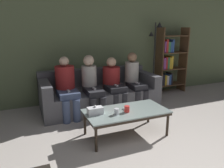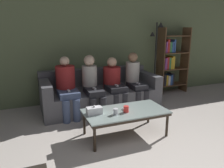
% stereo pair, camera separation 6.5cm
% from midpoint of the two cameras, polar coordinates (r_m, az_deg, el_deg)
% --- Properties ---
extents(wall_back, '(12.00, 0.06, 2.60)m').
position_cam_midpoint_polar(wall_back, '(4.86, -5.26, 10.95)').
color(wall_back, '#60704C').
rests_on(wall_back, ground_plane).
extents(couch, '(2.32, 0.99, 0.76)m').
position_cam_midpoint_polar(couch, '(4.50, -2.87, -2.54)').
color(couch, '#515156').
rests_on(couch, ground_plane).
extents(coffee_table, '(1.24, 0.63, 0.40)m').
position_cam_midpoint_polar(coffee_table, '(3.30, 4.08, -7.56)').
color(coffee_table, '#8C9E99').
rests_on(coffee_table, ground_plane).
extents(cup_near_left, '(0.07, 0.07, 0.09)m').
position_cam_midpoint_polar(cup_near_left, '(3.13, 1.56, -7.19)').
color(cup_near_left, silver).
rests_on(cup_near_left, coffee_table).
extents(cup_near_right, '(0.08, 0.08, 0.09)m').
position_cam_midpoint_polar(cup_near_right, '(3.21, 4.29, -6.55)').
color(cup_near_right, red).
rests_on(cup_near_right, coffee_table).
extents(tissue_box, '(0.22, 0.12, 0.13)m').
position_cam_midpoint_polar(tissue_box, '(3.15, -4.07, -6.90)').
color(tissue_box, white).
rests_on(tissue_box, coffee_table).
extents(game_remote, '(0.04, 0.15, 0.02)m').
position_cam_midpoint_polar(game_remote, '(3.28, 4.09, -6.78)').
color(game_remote, white).
rests_on(game_remote, coffee_table).
extents(bookshelf, '(0.75, 0.32, 1.60)m').
position_cam_midpoint_polar(bookshelf, '(5.60, 15.22, 5.57)').
color(bookshelf, brown).
rests_on(bookshelf, ground_plane).
extents(standing_lamp, '(0.31, 0.26, 1.72)m').
position_cam_midpoint_polar(standing_lamp, '(5.16, 11.80, 8.19)').
color(standing_lamp, black).
rests_on(standing_lamp, ground_plane).
extents(seated_person_left_end, '(0.35, 0.68, 1.09)m').
position_cam_midpoint_polar(seated_person_left_end, '(4.06, -11.31, -0.24)').
color(seated_person_left_end, '#47567A').
rests_on(seated_person_left_end, ground_plane).
extents(seated_person_mid_left, '(0.31, 0.71, 1.10)m').
position_cam_midpoint_polar(seated_person_mid_left, '(4.13, -4.87, 0.07)').
color(seated_person_mid_left, '#28282D').
rests_on(seated_person_mid_left, ground_plane).
extents(seated_person_mid_right, '(0.35, 0.65, 1.03)m').
position_cam_midpoint_polar(seated_person_mid_right, '(4.33, 0.87, 0.55)').
color(seated_person_mid_right, '#28282D').
rests_on(seated_person_mid_right, ground_plane).
extents(seated_person_right_end, '(0.31, 0.63, 1.11)m').
position_cam_midpoint_polar(seated_person_right_end, '(4.50, 6.39, 1.32)').
color(seated_person_right_end, '#28282D').
rests_on(seated_person_right_end, ground_plane).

